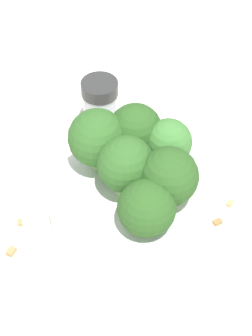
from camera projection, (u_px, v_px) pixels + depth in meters
name	position (u px, v px, depth m)	size (l,w,h in m)	color
ground_plane	(126.00, 222.00, 0.58)	(3.00, 3.00, 0.00)	silver
bowl	(126.00, 208.00, 0.56)	(0.15, 0.15, 0.05)	white
broccoli_floret_0	(168.00, 144.00, 0.54)	(0.05, 0.05, 0.06)	#7A9E5B
broccoli_floret_1	(129.00, 167.00, 0.51)	(0.05, 0.05, 0.07)	#8EB770
broccoli_floret_2	(147.00, 208.00, 0.49)	(0.05, 0.05, 0.06)	#84AD66
broccoli_floret_3	(97.00, 138.00, 0.54)	(0.06, 0.06, 0.07)	#84AD66
broccoli_floret_4	(169.00, 177.00, 0.50)	(0.06, 0.06, 0.07)	#84AD66
broccoli_floret_5	(135.00, 132.00, 0.54)	(0.05, 0.05, 0.07)	#84AD66
pepper_shaker	(100.00, 106.00, 0.65)	(0.04, 0.04, 0.07)	#B2B7BC
almond_crumb_0	(20.00, 222.00, 0.58)	(0.01, 0.01, 0.01)	#AD7F4C
almond_crumb_1	(11.00, 250.00, 0.55)	(0.01, 0.01, 0.01)	#AD7F4C
almond_crumb_2	(230.00, 202.00, 0.59)	(0.01, 0.01, 0.01)	tan
almond_crumb_3	(218.00, 221.00, 0.57)	(0.01, 0.01, 0.01)	olive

